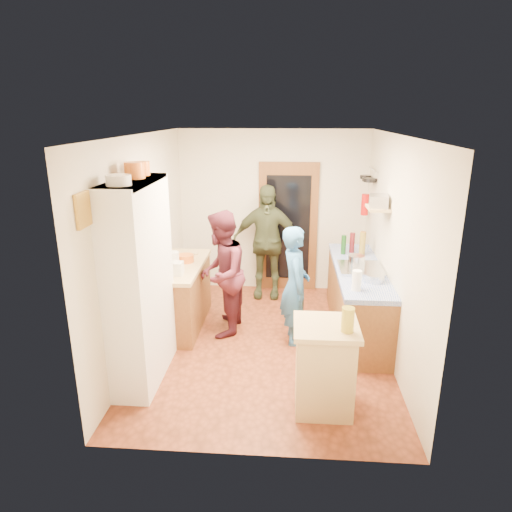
# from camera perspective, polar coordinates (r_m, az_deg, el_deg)

# --- Properties ---
(floor) EXTENTS (3.00, 4.00, 0.02)m
(floor) POSITION_cam_1_polar(r_m,az_deg,el_deg) (5.97, 1.19, -10.99)
(floor) COLOR brown
(floor) RESTS_ON ground
(ceiling) EXTENTS (3.00, 4.00, 0.02)m
(ceiling) POSITION_cam_1_polar(r_m,az_deg,el_deg) (5.25, 1.37, 15.01)
(ceiling) COLOR silver
(ceiling) RESTS_ON ground
(wall_back) EXTENTS (3.00, 0.02, 2.60)m
(wall_back) POSITION_cam_1_polar(r_m,az_deg,el_deg) (7.41, 2.11, 5.55)
(wall_back) COLOR beige
(wall_back) RESTS_ON ground
(wall_front) EXTENTS (3.00, 0.02, 2.60)m
(wall_front) POSITION_cam_1_polar(r_m,az_deg,el_deg) (3.59, -0.47, -7.94)
(wall_front) COLOR beige
(wall_front) RESTS_ON ground
(wall_left) EXTENTS (0.02, 4.00, 2.60)m
(wall_left) POSITION_cam_1_polar(r_m,az_deg,el_deg) (5.74, -13.95, 1.44)
(wall_left) COLOR beige
(wall_left) RESTS_ON ground
(wall_right) EXTENTS (0.02, 4.00, 2.60)m
(wall_right) POSITION_cam_1_polar(r_m,az_deg,el_deg) (5.60, 16.90, 0.78)
(wall_right) COLOR beige
(wall_right) RESTS_ON ground
(door_frame) EXTENTS (0.95, 0.06, 2.10)m
(door_frame) POSITION_cam_1_polar(r_m,az_deg,el_deg) (7.43, 4.01, 3.56)
(door_frame) COLOR brown
(door_frame) RESTS_ON ground
(door_glass) EXTENTS (0.70, 0.02, 1.70)m
(door_glass) POSITION_cam_1_polar(r_m,az_deg,el_deg) (7.39, 4.01, 3.49)
(door_glass) COLOR black
(door_glass) RESTS_ON door_frame
(hutch_body) EXTENTS (0.40, 1.20, 2.20)m
(hutch_body) POSITION_cam_1_polar(r_m,az_deg,el_deg) (5.02, -14.26, -3.33)
(hutch_body) COLOR white
(hutch_body) RESTS_ON ground
(hutch_top_shelf) EXTENTS (0.40, 1.14, 0.04)m
(hutch_top_shelf) POSITION_cam_1_polar(r_m,az_deg,el_deg) (4.75, -15.25, 8.93)
(hutch_top_shelf) COLOR white
(hutch_top_shelf) RESTS_ON hutch_body
(plate_stack) EXTENTS (0.23, 0.23, 0.10)m
(plate_stack) POSITION_cam_1_polar(r_m,az_deg,el_deg) (4.42, -16.81, 9.07)
(plate_stack) COLOR white
(plate_stack) RESTS_ON hutch_top_shelf
(orange_pot_a) EXTENTS (0.20, 0.20, 0.16)m
(orange_pot_a) POSITION_cam_1_polar(r_m,az_deg,el_deg) (4.84, -14.94, 10.31)
(orange_pot_a) COLOR orange
(orange_pot_a) RESTS_ON hutch_top_shelf
(orange_pot_b) EXTENTS (0.16, 0.16, 0.15)m
(orange_pot_b) POSITION_cam_1_polar(r_m,az_deg,el_deg) (5.06, -14.06, 10.58)
(orange_pot_b) COLOR orange
(orange_pot_b) RESTS_ON hutch_top_shelf
(left_counter_base) EXTENTS (0.60, 1.40, 0.85)m
(left_counter_base) POSITION_cam_1_polar(r_m,az_deg,el_deg) (6.35, -9.47, -5.06)
(left_counter_base) COLOR brown
(left_counter_base) RESTS_ON ground
(left_counter_top) EXTENTS (0.64, 1.44, 0.05)m
(left_counter_top) POSITION_cam_1_polar(r_m,az_deg,el_deg) (6.20, -9.68, -1.22)
(left_counter_top) COLOR tan
(left_counter_top) RESTS_ON left_counter_base
(toaster) EXTENTS (0.22, 0.15, 0.17)m
(toaster) POSITION_cam_1_polar(r_m,az_deg,el_deg) (5.77, -10.21, -1.54)
(toaster) COLOR white
(toaster) RESTS_ON left_counter_top
(kettle) EXTENTS (0.17, 0.17, 0.19)m
(kettle) POSITION_cam_1_polar(r_m,az_deg,el_deg) (6.09, -10.38, -0.38)
(kettle) COLOR white
(kettle) RESTS_ON left_counter_top
(orange_bowl) EXTENTS (0.23, 0.23, 0.10)m
(orange_bowl) POSITION_cam_1_polar(r_m,az_deg,el_deg) (6.25, -8.79, -0.29)
(orange_bowl) COLOR orange
(orange_bowl) RESTS_ON left_counter_top
(chopping_board) EXTENTS (0.34, 0.28, 0.02)m
(chopping_board) POSITION_cam_1_polar(r_m,az_deg,el_deg) (6.63, -8.55, 0.44)
(chopping_board) COLOR tan
(chopping_board) RESTS_ON left_counter_top
(right_counter_base) EXTENTS (0.60, 2.20, 0.84)m
(right_counter_base) POSITION_cam_1_polar(r_m,az_deg,el_deg) (6.30, 12.49, -5.51)
(right_counter_base) COLOR brown
(right_counter_base) RESTS_ON ground
(right_counter_top) EXTENTS (0.62, 2.22, 0.06)m
(right_counter_top) POSITION_cam_1_polar(r_m,az_deg,el_deg) (6.14, 12.76, -1.64)
(right_counter_top) COLOR #1434A3
(right_counter_top) RESTS_ON right_counter_base
(hob) EXTENTS (0.55, 0.58, 0.04)m
(hob) POSITION_cam_1_polar(r_m,az_deg,el_deg) (6.02, 12.93, -1.52)
(hob) COLOR silver
(hob) RESTS_ON right_counter_top
(pot_on_hob) EXTENTS (0.21, 0.21, 0.14)m
(pot_on_hob) POSITION_cam_1_polar(r_m,az_deg,el_deg) (6.03, 12.46, -0.55)
(pot_on_hob) COLOR silver
(pot_on_hob) RESTS_ON hob
(bottle_a) EXTENTS (0.07, 0.07, 0.27)m
(bottle_a) POSITION_cam_1_polar(r_m,az_deg,el_deg) (6.62, 10.89, 1.40)
(bottle_a) COLOR #143F14
(bottle_a) RESTS_ON right_counter_top
(bottle_b) EXTENTS (0.08, 0.08, 0.29)m
(bottle_b) POSITION_cam_1_polar(r_m,az_deg,el_deg) (6.71, 11.92, 1.64)
(bottle_b) COLOR #591419
(bottle_b) RESTS_ON right_counter_top
(bottle_c) EXTENTS (0.10, 0.10, 0.34)m
(bottle_c) POSITION_cam_1_polar(r_m,az_deg,el_deg) (6.62, 13.17, 1.54)
(bottle_c) COLOR olive
(bottle_c) RESTS_ON right_counter_top
(paper_towel) EXTENTS (0.13, 0.13, 0.23)m
(paper_towel) POSITION_cam_1_polar(r_m,az_deg,el_deg) (5.31, 12.47, -3.00)
(paper_towel) COLOR white
(paper_towel) RESTS_ON right_counter_top
(mixing_bowl) EXTENTS (0.31, 0.31, 0.09)m
(mixing_bowl) POSITION_cam_1_polar(r_m,az_deg,el_deg) (5.65, 14.53, -2.62)
(mixing_bowl) COLOR silver
(mixing_bowl) RESTS_ON right_counter_top
(island_base) EXTENTS (0.55, 0.55, 0.86)m
(island_base) POSITION_cam_1_polar(r_m,az_deg,el_deg) (4.67, 8.51, -13.81)
(island_base) COLOR tan
(island_base) RESTS_ON ground
(island_top) EXTENTS (0.62, 0.62, 0.05)m
(island_top) POSITION_cam_1_polar(r_m,az_deg,el_deg) (4.45, 8.78, -8.79)
(island_top) COLOR tan
(island_top) RESTS_ON island_base
(cutting_board) EXTENTS (0.35, 0.28, 0.02)m
(cutting_board) POSITION_cam_1_polar(r_m,az_deg,el_deg) (4.48, 8.10, -8.39)
(cutting_board) COLOR white
(cutting_board) RESTS_ON island_top
(oil_jar) EXTENTS (0.12, 0.12, 0.24)m
(oil_jar) POSITION_cam_1_polar(r_m,az_deg,el_deg) (4.30, 11.40, -7.81)
(oil_jar) COLOR #AD9E2D
(oil_jar) RESTS_ON island_top
(pan_rail) EXTENTS (0.02, 0.65, 0.02)m
(pan_rail) POSITION_cam_1_polar(r_m,az_deg,el_deg) (6.91, 14.41, 10.44)
(pan_rail) COLOR silver
(pan_rail) RESTS_ON wall_right
(pan_hang_a) EXTENTS (0.18, 0.18, 0.05)m
(pan_hang_a) POSITION_cam_1_polar(r_m,az_deg,el_deg) (6.75, 14.07, 9.19)
(pan_hang_a) COLOR black
(pan_hang_a) RESTS_ON pan_rail
(pan_hang_b) EXTENTS (0.16, 0.16, 0.05)m
(pan_hang_b) POSITION_cam_1_polar(r_m,az_deg,el_deg) (6.94, 13.79, 9.27)
(pan_hang_b) COLOR black
(pan_hang_b) RESTS_ON pan_rail
(pan_hang_c) EXTENTS (0.17, 0.17, 0.05)m
(pan_hang_c) POSITION_cam_1_polar(r_m,az_deg,el_deg) (7.14, 13.55, 9.58)
(pan_hang_c) COLOR black
(pan_hang_c) RESTS_ON pan_rail
(wall_shelf) EXTENTS (0.26, 0.42, 0.03)m
(wall_shelf) POSITION_cam_1_polar(r_m,az_deg,el_deg) (5.90, 15.01, 5.80)
(wall_shelf) COLOR tan
(wall_shelf) RESTS_ON wall_right
(radio) EXTENTS (0.26, 0.33, 0.15)m
(radio) POSITION_cam_1_polar(r_m,az_deg,el_deg) (5.89, 15.08, 6.66)
(radio) COLOR silver
(radio) RESTS_ON wall_shelf
(ext_bracket) EXTENTS (0.06, 0.10, 0.04)m
(ext_bracket) POSITION_cam_1_polar(r_m,az_deg,el_deg) (7.18, 13.90, 5.86)
(ext_bracket) COLOR black
(ext_bracket) RESTS_ON wall_right
(fire_extinguisher) EXTENTS (0.11, 0.11, 0.32)m
(fire_extinguisher) POSITION_cam_1_polar(r_m,az_deg,el_deg) (7.16, 13.45, 6.27)
(fire_extinguisher) COLOR red
(fire_extinguisher) RESTS_ON wall_right
(picture_frame) EXTENTS (0.03, 0.25, 0.30)m
(picture_frame) POSITION_cam_1_polar(r_m,az_deg,el_deg) (4.16, -20.81, 5.40)
(picture_frame) COLOR gold
(picture_frame) RESTS_ON wall_left
(person_hob) EXTENTS (0.42, 0.59, 1.52)m
(person_hob) POSITION_cam_1_polar(r_m,az_deg,el_deg) (5.75, 5.21, -3.75)
(person_hob) COLOR #2F67A5
(person_hob) RESTS_ON ground
(person_left) EXTENTS (0.68, 0.85, 1.66)m
(person_left) POSITION_cam_1_polar(r_m,az_deg,el_deg) (5.98, -3.98, -2.13)
(person_left) COLOR #491A25
(person_left) RESTS_ON ground
(person_back) EXTENTS (1.07, 0.47, 1.80)m
(person_back) POSITION_cam_1_polar(r_m,az_deg,el_deg) (7.13, 1.37, 1.77)
(person_back) COLOR #373F27
(person_back) RESTS_ON ground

